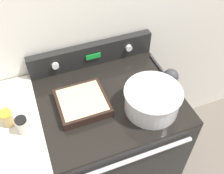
# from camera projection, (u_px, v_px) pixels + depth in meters

# --- Properties ---
(kitchen_wall) EXTENTS (8.00, 0.05, 2.50)m
(kitchen_wall) POSITION_uv_depth(u_px,v_px,m) (86.00, 13.00, 1.44)
(kitchen_wall) COLOR silver
(kitchen_wall) RESTS_ON ground_plane
(stove_range) EXTENTS (0.76, 0.69, 0.93)m
(stove_range) POSITION_uv_depth(u_px,v_px,m) (110.00, 143.00, 1.77)
(stove_range) COLOR black
(stove_range) RESTS_ON ground_plane
(control_panel) EXTENTS (0.76, 0.07, 0.14)m
(control_panel) POSITION_uv_depth(u_px,v_px,m) (92.00, 54.00, 1.58)
(control_panel) COLOR black
(control_panel) RESTS_ON stove_range
(mixing_bowl) EXTENTS (0.30, 0.30, 0.14)m
(mixing_bowl) POSITION_uv_depth(u_px,v_px,m) (152.00, 99.00, 1.33)
(mixing_bowl) COLOR silver
(mixing_bowl) RESTS_ON stove_range
(casserole_dish) EXTENTS (0.26, 0.25, 0.05)m
(casserole_dish) POSITION_uv_depth(u_px,v_px,m) (82.00, 102.00, 1.38)
(casserole_dish) COLOR black
(casserole_dish) RESTS_ON stove_range
(ladle) EXTENTS (0.09, 0.29, 0.09)m
(ladle) POSITION_uv_depth(u_px,v_px,m) (170.00, 76.00, 1.49)
(ladle) COLOR #333338
(ladle) RESTS_ON stove_range
(spice_jar_black_cap) EXTENTS (0.05, 0.05, 0.10)m
(spice_jar_black_cap) POSITION_uv_depth(u_px,v_px,m) (23.00, 125.00, 1.23)
(spice_jar_black_cap) COLOR beige
(spice_jar_black_cap) RESTS_ON side_counter
(spice_jar_yellow_cap) EXTENTS (0.06, 0.06, 0.09)m
(spice_jar_yellow_cap) POSITION_uv_depth(u_px,v_px,m) (7.00, 118.00, 1.27)
(spice_jar_yellow_cap) COLOR tan
(spice_jar_yellow_cap) RESTS_ON side_counter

